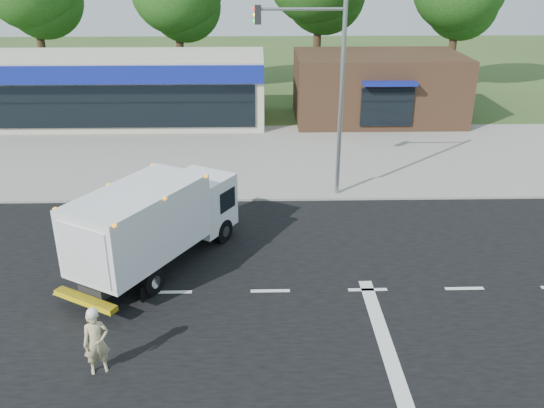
{
  "coord_description": "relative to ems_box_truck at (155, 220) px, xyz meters",
  "views": [
    {
      "loc": [
        -0.3,
        -15.09,
        9.49
      ],
      "look_at": [
        0.12,
        2.81,
        1.7
      ],
      "focal_mm": 38.0,
      "sensor_mm": 36.0,
      "label": 1
    }
  ],
  "objects": [
    {
      "name": "brown_storefront",
      "position": [
        10.65,
        18.37,
        0.28
      ],
      "size": [
        10.0,
        6.7,
        4.0
      ],
      "color": "#382316",
      "rests_on": "ground"
    },
    {
      "name": "emergency_worker",
      "position": [
        -0.64,
        -5.18,
        -0.82
      ],
      "size": [
        0.74,
        0.61,
        1.84
      ],
      "rotation": [
        0.0,
        0.0,
        0.36
      ],
      "color": "tan",
      "rests_on": "ground"
    },
    {
      "name": "retail_strip_mall",
      "position": [
        -5.35,
        18.32,
        0.29
      ],
      "size": [
        18.0,
        6.2,
        4.0
      ],
      "color": "beige",
      "rests_on": "ground"
    },
    {
      "name": "parking_apron",
      "position": [
        3.65,
        12.39,
        -1.71
      ],
      "size": [
        60.0,
        9.0,
        0.02
      ],
      "primitive_type": "cube",
      "color": "gray",
      "rests_on": "ground"
    },
    {
      "name": "ems_box_truck",
      "position": [
        0.0,
        0.0,
        0.0
      ],
      "size": [
        5.19,
        6.86,
        2.99
      ],
      "rotation": [
        0.0,
        0.0,
        1.04
      ],
      "color": "black",
      "rests_on": "ground"
    },
    {
      "name": "sidewalk",
      "position": [
        3.65,
        6.59,
        -1.66
      ],
      "size": [
        60.0,
        2.4,
        0.12
      ],
      "primitive_type": "cube",
      "color": "gray",
      "rests_on": "ground"
    },
    {
      "name": "road_asphalt",
      "position": [
        3.65,
        -1.61,
        -1.72
      ],
      "size": [
        60.0,
        14.0,
        0.02
      ],
      "primitive_type": "cube",
      "color": "black",
      "rests_on": "ground"
    },
    {
      "name": "ground",
      "position": [
        3.65,
        -1.61,
        -1.72
      ],
      "size": [
        120.0,
        120.0,
        0.0
      ],
      "primitive_type": "plane",
      "color": "#385123",
      "rests_on": "ground"
    },
    {
      "name": "lane_markings",
      "position": [
        5.0,
        -2.96,
        -1.7
      ],
      "size": [
        55.2,
        7.0,
        0.01
      ],
      "color": "silver",
      "rests_on": "road_asphalt"
    },
    {
      "name": "traffic_signal_pole",
      "position": [
        6.0,
        5.99,
        3.2
      ],
      "size": [
        3.51,
        0.25,
        8.0
      ],
      "color": "gray",
      "rests_on": "ground"
    }
  ]
}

